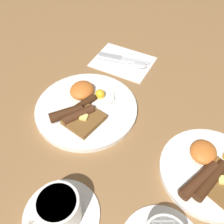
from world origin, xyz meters
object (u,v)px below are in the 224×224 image
(spoon, at_px, (134,64))
(breakfast_plate_near, at_px, (85,107))
(breakfast_plate_far, at_px, (211,171))
(teacup_near, at_px, (59,210))
(knife, at_px, (121,58))

(spoon, bearing_deg, breakfast_plate_near, -111.68)
(breakfast_plate_far, relative_size, teacup_near, 1.47)
(knife, distance_m, spoon, 0.06)
(breakfast_plate_far, distance_m, knife, 0.48)
(breakfast_plate_far, bearing_deg, knife, -133.50)
(breakfast_plate_far, bearing_deg, teacup_near, -51.51)
(breakfast_plate_far, relative_size, spoon, 1.37)
(teacup_near, relative_size, knife, 0.89)
(breakfast_plate_far, distance_m, spoon, 0.42)
(breakfast_plate_far, bearing_deg, breakfast_plate_near, -101.14)
(breakfast_plate_far, distance_m, teacup_near, 0.35)
(teacup_near, bearing_deg, spoon, -177.79)
(breakfast_plate_near, distance_m, spoon, 0.25)
(breakfast_plate_near, height_order, teacup_near, teacup_near)
(spoon, bearing_deg, breakfast_plate_far, -53.64)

